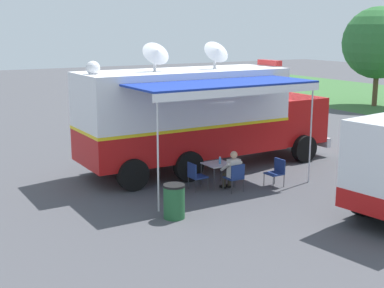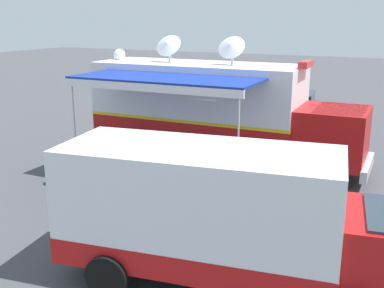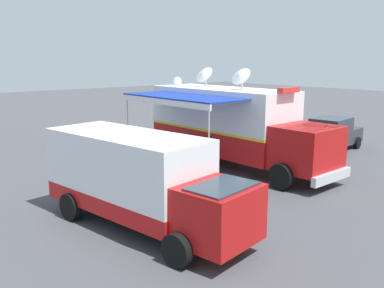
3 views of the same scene
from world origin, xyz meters
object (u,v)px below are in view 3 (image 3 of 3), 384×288
(water_bottle, at_px, (185,152))
(folding_chair_at_table, at_px, (172,162))
(trash_bin, at_px, (117,156))
(folding_chair_beside_table, at_px, (172,156))
(folding_table, at_px, (185,155))
(folding_chair_spare_by_truck, at_px, (192,170))
(command_truck, at_px, (232,124))
(seated_responder, at_px, (176,158))
(support_truck, at_px, (139,181))
(car_behind_truck, at_px, (331,134))

(water_bottle, relative_size, folding_chair_at_table, 0.26)
(trash_bin, bearing_deg, folding_chair_beside_table, 136.76)
(folding_table, relative_size, trash_bin, 0.89)
(water_bottle, bearing_deg, folding_chair_spare_by_truck, 59.85)
(command_truck, bearing_deg, seated_responder, -12.61)
(seated_responder, bearing_deg, command_truck, 167.39)
(water_bottle, bearing_deg, support_truck, 38.89)
(water_bottle, height_order, folding_chair_beside_table, water_bottle)
(command_truck, distance_m, folding_chair_beside_table, 3.10)
(support_truck, bearing_deg, folding_chair_spare_by_truck, -149.01)
(folding_chair_spare_by_truck, bearing_deg, seated_responder, -102.87)
(folding_chair_spare_by_truck, bearing_deg, car_behind_truck, 178.24)
(folding_table, relative_size, folding_chair_spare_by_truck, 0.93)
(command_truck, bearing_deg, folding_table, -19.13)
(seated_responder, relative_size, trash_bin, 1.37)
(water_bottle, relative_size, seated_responder, 0.18)
(support_truck, bearing_deg, folding_chair_at_table, -136.93)
(folding_table, xyz_separation_m, folding_chair_spare_by_truck, (0.95, 1.60, -0.16))
(folding_chair_at_table, relative_size, car_behind_truck, 0.20)
(seated_responder, distance_m, trash_bin, 2.98)
(folding_table, xyz_separation_m, car_behind_truck, (-8.56, 1.89, 0.21))
(folding_chair_at_table, distance_m, folding_chair_spare_by_truck, 1.47)
(car_behind_truck, bearing_deg, folding_chair_spare_by_truck, -1.76)
(command_truck, bearing_deg, water_bottle, -17.43)
(water_bottle, xyz_separation_m, seated_responder, (0.56, 0.07, -0.18))
(folding_chair_at_table, xyz_separation_m, seated_responder, (-0.19, -0.00, 0.14))
(water_bottle, relative_size, folding_chair_spare_by_truck, 0.26)
(seated_responder, bearing_deg, support_truck, 41.81)
(seated_responder, height_order, support_truck, support_truck)
(folding_chair_beside_table, xyz_separation_m, support_truck, (4.85, 4.84, 0.87))
(folding_chair_at_table, bearing_deg, folding_table, -170.61)
(water_bottle, relative_size, folding_chair_beside_table, 0.26)
(folding_chair_at_table, distance_m, car_behind_truck, 9.53)
(folding_chair_spare_by_truck, bearing_deg, folding_chair_beside_table, -109.65)
(trash_bin, bearing_deg, water_bottle, 125.12)
(command_truck, relative_size, folding_chair_beside_table, 10.95)
(folding_chair_at_table, height_order, trash_bin, trash_bin)
(folding_chair_spare_by_truck, height_order, support_truck, support_truck)
(water_bottle, distance_m, folding_chair_beside_table, 0.96)
(folding_chair_beside_table, relative_size, support_truck, 0.12)
(trash_bin, height_order, support_truck, support_truck)
(folding_chair_at_table, xyz_separation_m, folding_chair_spare_by_truck, (0.15, 1.47, 0.00))
(folding_table, xyz_separation_m, seated_responder, (0.61, 0.13, -0.02))
(water_bottle, distance_m, seated_responder, 0.59)
(car_behind_truck, bearing_deg, command_truck, -10.12)
(water_bottle, bearing_deg, command_truck, 162.57)
(seated_responder, bearing_deg, trash_bin, -64.59)
(trash_bin, bearing_deg, folding_chair_at_table, 112.01)
(water_bottle, height_order, folding_chair_at_table, water_bottle)
(support_truck, relative_size, car_behind_truck, 1.60)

